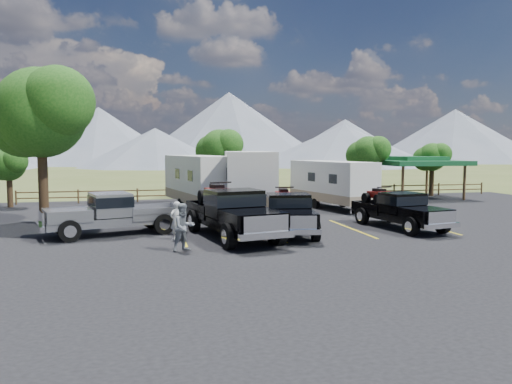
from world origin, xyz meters
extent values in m
plane|color=#4A5B26|center=(0.00, 0.00, 0.00)|extent=(320.00, 320.00, 0.00)
cube|color=black|center=(0.00, 3.00, 0.02)|extent=(44.00, 34.00, 0.04)
cube|color=gold|center=(-6.00, 4.00, 0.04)|extent=(0.12, 5.50, 0.01)
cube|color=gold|center=(-2.00, 4.00, 0.04)|extent=(0.12, 5.50, 0.01)
cube|color=gold|center=(2.00, 4.00, 0.04)|extent=(0.12, 5.50, 0.01)
cube|color=gold|center=(6.00, 4.00, 0.04)|extent=(0.12, 5.50, 0.01)
cylinder|color=black|center=(-12.50, 9.00, 2.24)|extent=(0.48, 0.48, 4.48)
sphere|color=#174912|center=(-12.50, 9.00, 5.60)|extent=(4.48, 4.48, 4.48)
sphere|color=#174912|center=(-11.54, 8.20, 6.08)|extent=(3.52, 3.52, 3.52)
sphere|color=#174912|center=(-13.40, 9.70, 5.28)|extent=(3.84, 3.84, 3.84)
cylinder|color=black|center=(9.00, 17.00, 1.40)|extent=(0.39, 0.39, 2.80)
sphere|color=#174912|center=(9.00, 17.00, 3.50)|extent=(2.52, 2.52, 2.52)
sphere|color=#174912|center=(9.54, 16.55, 3.77)|extent=(1.98, 1.98, 1.98)
sphere|color=#174912|center=(8.50, 17.40, 3.32)|extent=(2.16, 2.16, 2.16)
cylinder|color=black|center=(15.00, 18.00, 1.26)|extent=(0.38, 0.38, 2.52)
sphere|color=#174912|center=(15.00, 18.00, 3.15)|extent=(2.24, 2.24, 2.24)
sphere|color=#174912|center=(15.48, 17.60, 3.39)|extent=(1.76, 1.76, 1.76)
sphere|color=#174912|center=(14.55, 18.35, 2.99)|extent=(1.92, 1.92, 1.92)
cylinder|color=black|center=(-2.00, 19.00, 1.54)|extent=(0.41, 0.41, 3.08)
sphere|color=#174912|center=(-2.00, 19.00, 3.85)|extent=(2.80, 2.80, 2.80)
sphere|color=#174912|center=(-1.40, 18.50, 4.15)|extent=(2.20, 2.20, 2.20)
sphere|color=#174912|center=(-2.56, 19.44, 3.65)|extent=(2.40, 2.40, 2.40)
cylinder|color=black|center=(-16.00, 17.00, 1.12)|extent=(0.36, 0.36, 2.24)
sphere|color=#174912|center=(-16.00, 17.00, 2.80)|extent=(2.10, 2.10, 2.10)
sphere|color=#174912|center=(-15.55, 16.62, 3.02)|extent=(1.65, 1.65, 1.65)
sphere|color=#174912|center=(-16.42, 17.33, 2.65)|extent=(1.80, 1.80, 1.80)
cylinder|color=brown|center=(-16.00, 18.50, 0.50)|extent=(0.12, 0.12, 1.00)
cylinder|color=brown|center=(-12.00, 18.50, 0.50)|extent=(0.12, 0.12, 1.00)
cylinder|color=brown|center=(-8.00, 18.50, 0.50)|extent=(0.12, 0.12, 1.00)
cylinder|color=brown|center=(-4.00, 18.50, 0.50)|extent=(0.12, 0.12, 1.00)
cylinder|color=brown|center=(0.00, 18.50, 0.50)|extent=(0.12, 0.12, 1.00)
cylinder|color=brown|center=(4.00, 18.50, 0.50)|extent=(0.12, 0.12, 1.00)
cylinder|color=brown|center=(8.00, 18.50, 0.50)|extent=(0.12, 0.12, 1.00)
cylinder|color=brown|center=(12.00, 18.50, 0.50)|extent=(0.12, 0.12, 1.00)
cylinder|color=brown|center=(16.00, 18.50, 0.50)|extent=(0.12, 0.12, 1.00)
cylinder|color=brown|center=(20.00, 18.50, 0.50)|extent=(0.12, 0.12, 1.00)
cube|color=brown|center=(2.00, 18.50, 0.45)|extent=(36.00, 0.06, 0.08)
cube|color=brown|center=(2.00, 18.50, 0.85)|extent=(36.00, 0.06, 0.08)
cylinder|color=brown|center=(10.50, 14.50, 1.30)|extent=(0.20, 0.20, 2.60)
cylinder|color=brown|center=(10.50, 19.50, 1.30)|extent=(0.20, 0.20, 2.60)
cylinder|color=brown|center=(15.50, 14.50, 1.30)|extent=(0.20, 0.20, 2.60)
cylinder|color=brown|center=(15.50, 19.50, 1.30)|extent=(0.20, 0.20, 2.60)
cube|color=#195A2F|center=(13.00, 17.00, 2.75)|extent=(6.20, 6.20, 0.35)
cube|color=#195A2F|center=(13.00, 17.00, 3.05)|extent=(3.50, 3.50, 0.35)
cone|color=slate|center=(-18.00, 112.00, 7.00)|extent=(44.00, 44.00, 14.00)
cone|color=slate|center=(14.00, 108.00, 9.00)|extent=(52.00, 52.00, 18.00)
cone|color=slate|center=(48.00, 114.00, 6.00)|extent=(40.00, 40.00, 12.00)
cone|color=slate|center=(80.00, 110.00, 7.50)|extent=(50.00, 50.00, 15.00)
cone|color=slate|center=(-5.00, 87.00, 4.00)|extent=(32.00, 32.00, 8.00)
cone|color=slate|center=(35.00, 84.00, 4.50)|extent=(40.00, 40.00, 9.00)
cube|color=black|center=(-3.90, 2.82, 0.74)|extent=(3.26, 6.64, 0.40)
cube|color=black|center=(-3.48, 0.72, 1.16)|extent=(2.49, 2.39, 0.56)
cube|color=black|center=(-3.87, 2.69, 1.55)|extent=(2.40, 2.12, 1.12)
cube|color=black|center=(-3.87, 2.69, 1.71)|extent=(2.45, 2.19, 0.50)
cube|color=black|center=(-4.29, 4.79, 1.05)|extent=(2.62, 3.04, 0.61)
cube|color=silver|center=(-3.26, -0.40, 1.10)|extent=(1.77, 0.44, 0.61)
cube|color=silver|center=(-3.25, -0.46, 0.68)|extent=(2.18, 0.62, 0.25)
cube|color=silver|center=(-4.55, 6.11, 0.68)|extent=(2.18, 0.60, 0.25)
cylinder|color=black|center=(-4.50, 0.45, 0.54)|extent=(0.52, 1.05, 1.00)
cylinder|color=black|center=(-2.44, 0.86, 0.54)|extent=(0.52, 1.05, 1.00)
cylinder|color=black|center=(-5.36, 4.78, 0.54)|extent=(0.52, 1.05, 1.00)
cylinder|color=black|center=(-3.30, 5.19, 0.54)|extent=(0.52, 1.05, 1.00)
cube|color=maroon|center=(-4.29, 4.79, 1.80)|extent=(1.05, 1.58, 0.39)
cube|color=black|center=(-4.29, 4.79, 2.08)|extent=(0.60, 0.91, 0.20)
cube|color=maroon|center=(-4.17, 4.19, 1.91)|extent=(0.95, 0.56, 0.25)
cylinder|color=black|center=(-4.19, 4.30, 2.31)|extent=(1.00, 0.26, 0.07)
cylinder|color=black|center=(-4.66, 4.09, 1.58)|extent=(0.41, 0.67, 0.62)
cylinder|color=black|center=(-3.68, 4.29, 1.58)|extent=(0.41, 0.67, 0.62)
cylinder|color=black|center=(-4.90, 5.30, 1.58)|extent=(0.41, 0.67, 0.62)
cylinder|color=black|center=(-3.92, 5.49, 1.58)|extent=(0.41, 0.67, 0.62)
cube|color=black|center=(-1.32, 3.38, 0.65)|extent=(2.66, 5.75, 0.35)
cube|color=black|center=(-1.62, 1.53, 1.01)|extent=(2.12, 2.03, 0.49)
cube|color=black|center=(-1.34, 3.26, 1.35)|extent=(2.05, 1.79, 0.97)
cube|color=black|center=(-1.34, 3.26, 1.50)|extent=(2.10, 1.85, 0.44)
cube|color=black|center=(-1.04, 5.10, 0.92)|extent=(2.22, 2.60, 0.53)
cube|color=silver|center=(-1.78, 0.56, 0.96)|extent=(1.55, 0.33, 0.53)
cube|color=silver|center=(-1.79, 0.50, 0.59)|extent=(1.91, 0.48, 0.21)
cube|color=silver|center=(-0.85, 6.25, 0.59)|extent=(1.90, 0.46, 0.21)
cylinder|color=black|center=(-2.53, 1.63, 0.48)|extent=(0.43, 0.91, 0.87)
cylinder|color=black|center=(-0.73, 1.33, 0.48)|extent=(0.43, 0.91, 0.87)
cylinder|color=black|center=(-1.91, 5.42, 0.48)|extent=(0.43, 0.91, 0.87)
cylinder|color=black|center=(-0.11, 5.13, 0.48)|extent=(0.43, 0.91, 0.87)
cube|color=maroon|center=(-1.04, 5.10, 1.58)|extent=(0.88, 1.36, 0.34)
cube|color=black|center=(-1.04, 5.10, 1.82)|extent=(0.50, 0.78, 0.17)
cube|color=maroon|center=(-1.13, 4.57, 1.67)|extent=(0.82, 0.46, 0.21)
cylinder|color=black|center=(-1.11, 4.67, 2.01)|extent=(0.87, 0.20, 0.06)
cylinder|color=black|center=(-1.56, 4.65, 1.38)|extent=(0.34, 0.58, 0.54)
cylinder|color=black|center=(-0.69, 4.50, 1.38)|extent=(0.34, 0.58, 0.54)
cylinder|color=black|center=(-1.38, 5.70, 1.38)|extent=(0.34, 0.58, 0.54)
cylinder|color=black|center=(-0.52, 5.56, 1.38)|extent=(0.34, 0.58, 0.54)
cube|color=black|center=(4.26, 3.52, 0.62)|extent=(2.57, 5.50, 0.33)
cube|color=black|center=(4.56, 1.77, 0.97)|extent=(2.04, 1.94, 0.46)
cube|color=black|center=(4.28, 3.41, 1.29)|extent=(1.96, 1.72, 0.93)
cube|color=black|center=(4.28, 3.41, 1.43)|extent=(2.01, 1.78, 0.42)
cube|color=black|center=(3.98, 5.17, 0.88)|extent=(2.13, 2.49, 0.51)
cube|color=silver|center=(4.72, 0.83, 0.92)|extent=(1.48, 0.32, 0.51)
cube|color=silver|center=(4.73, 0.78, 0.57)|extent=(1.82, 0.47, 0.20)
cube|color=silver|center=(3.79, 6.26, 0.57)|extent=(1.82, 0.45, 0.20)
cylinder|color=black|center=(3.71, 1.56, 0.46)|extent=(0.41, 0.87, 0.83)
cylinder|color=black|center=(5.43, 1.86, 0.46)|extent=(0.41, 0.87, 0.83)
cylinder|color=black|center=(3.09, 5.19, 0.46)|extent=(0.41, 0.87, 0.83)
cylinder|color=black|center=(4.81, 5.48, 0.46)|extent=(0.41, 0.87, 0.83)
cube|color=maroon|center=(3.98, 5.17, 1.51)|extent=(0.84, 1.30, 0.32)
cube|color=black|center=(3.98, 5.17, 1.74)|extent=(0.48, 0.75, 0.17)
cube|color=maroon|center=(4.07, 4.66, 1.60)|extent=(0.79, 0.44, 0.20)
cylinder|color=black|center=(4.05, 4.76, 1.92)|extent=(0.83, 0.19, 0.06)
cylinder|color=black|center=(3.66, 4.59, 1.32)|extent=(0.32, 0.55, 0.52)
cylinder|color=black|center=(4.48, 4.73, 1.32)|extent=(0.32, 0.55, 0.52)
cylinder|color=black|center=(3.48, 5.60, 1.32)|extent=(0.32, 0.55, 0.52)
cylinder|color=black|center=(4.31, 5.74, 1.32)|extent=(0.32, 0.55, 0.52)
cube|color=white|center=(-4.13, 12.98, 1.99)|extent=(3.98, 8.05, 2.78)
cube|color=gray|center=(-4.13, 12.98, 0.91)|extent=(4.01, 8.09, 0.62)
cube|color=black|center=(-4.96, 10.84, 2.27)|extent=(0.21, 0.91, 0.62)
cube|color=black|center=(-2.52, 11.35, 2.27)|extent=(0.21, 0.91, 0.62)
cylinder|color=black|center=(-5.33, 13.05, 0.40)|extent=(0.40, 0.76, 0.72)
cylinder|color=black|center=(-3.06, 13.52, 0.40)|extent=(0.40, 0.76, 0.72)
cube|color=black|center=(-3.16, 8.30, 0.55)|extent=(0.50, 1.84, 0.10)
cube|color=white|center=(-1.41, 11.54, 2.15)|extent=(3.82, 8.61, 3.00)
cube|color=gray|center=(-1.41, 11.54, 0.98)|extent=(3.85, 8.66, 0.67)
cube|color=black|center=(-3.03, 9.67, 2.45)|extent=(0.16, 0.99, 0.67)
cube|color=black|center=(-0.37, 9.29, 2.45)|extent=(0.16, 0.99, 0.67)
cylinder|color=black|center=(-2.60, 12.05, 0.43)|extent=(0.38, 0.81, 0.78)
cylinder|color=black|center=(-0.12, 11.69, 0.43)|extent=(0.38, 0.81, 0.78)
cube|color=black|center=(-2.14, 6.43, 0.59)|extent=(0.42, 2.00, 0.11)
cube|color=white|center=(4.10, 11.86, 1.78)|extent=(3.63, 7.19, 2.48)
cube|color=gray|center=(4.10, 11.86, 0.82)|extent=(3.66, 7.23, 0.55)
cube|color=black|center=(3.38, 9.94, 2.03)|extent=(0.20, 0.81, 0.55)
cube|color=black|center=(5.55, 10.42, 2.03)|extent=(0.20, 0.81, 0.55)
cylinder|color=black|center=(3.03, 11.91, 0.36)|extent=(0.36, 0.68, 0.64)
cylinder|color=black|center=(5.05, 12.35, 0.36)|extent=(0.36, 0.68, 0.64)
cube|color=black|center=(5.02, 7.70, 0.50)|extent=(0.46, 1.64, 0.09)
cube|color=gray|center=(-8.89, 4.83, 0.67)|extent=(5.98, 3.34, 0.36)
cube|color=gray|center=(-10.74, 4.30, 1.04)|extent=(2.26, 2.34, 0.50)
cube|color=gray|center=(-9.01, 4.79, 1.39)|extent=(2.02, 2.24, 1.00)
cube|color=black|center=(-9.01, 4.79, 1.54)|extent=(2.09, 2.29, 0.45)
cube|color=gray|center=(-7.16, 5.33, 0.94)|extent=(2.84, 2.51, 0.55)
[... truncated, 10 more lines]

